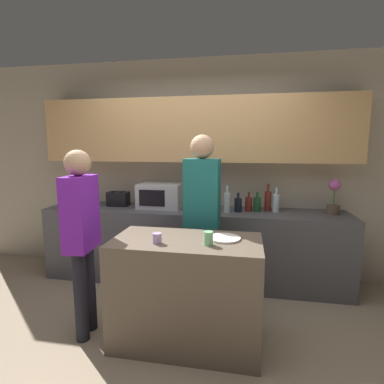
{
  "coord_description": "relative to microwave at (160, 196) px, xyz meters",
  "views": [
    {
      "loc": [
        0.62,
        -2.06,
        1.64
      ],
      "look_at": [
        0.16,
        0.47,
        1.24
      ],
      "focal_mm": 28.0,
      "sensor_mm": 36.0,
      "label": 1
    }
  ],
  "objects": [
    {
      "name": "plate_on_island",
      "position": [
        0.88,
        -1.16,
        -0.13
      ],
      "size": [
        0.26,
        0.26,
        0.01
      ],
      "color": "white",
      "rests_on": "kitchen_island"
    },
    {
      "name": "microwave",
      "position": [
        0.0,
        0.0,
        0.0
      ],
      "size": [
        0.52,
        0.39,
        0.3
      ],
      "color": "#B7BABC",
      "rests_on": "back_counter"
    },
    {
      "name": "bottle_5",
      "position": [
        1.38,
        -0.0,
        -0.04
      ],
      "size": [
        0.08,
        0.08,
        0.29
      ],
      "color": "silver",
      "rests_on": "back_counter"
    },
    {
      "name": "person_left",
      "position": [
        0.62,
        -0.66,
        0.02
      ],
      "size": [
        0.35,
        0.23,
        1.75
      ],
      "rotation": [
        0.0,
        0.0,
        -3.21
      ],
      "color": "black",
      "rests_on": "ground_plane"
    },
    {
      "name": "ground_plane",
      "position": [
        0.41,
        -1.45,
        -1.03
      ],
      "size": [
        14.0,
        14.0,
        0.0
      ],
      "primitive_type": "plane",
      "color": "gray"
    },
    {
      "name": "bottle_3",
      "position": [
        1.17,
        -0.02,
        -0.06
      ],
      "size": [
        0.08,
        0.08,
        0.23
      ],
      "color": "#194723",
      "rests_on": "back_counter"
    },
    {
      "name": "toaster",
      "position": [
        -0.56,
        0.0,
        -0.06
      ],
      "size": [
        0.26,
        0.16,
        0.18
      ],
      "color": "black",
      "rests_on": "back_counter"
    },
    {
      "name": "back_wall",
      "position": [
        0.41,
        0.22,
        0.5
      ],
      "size": [
        6.4,
        0.4,
        2.7
      ],
      "color": "#B2A893",
      "rests_on": "ground_plane"
    },
    {
      "name": "cup_0",
      "position": [
        0.77,
        -1.33,
        -0.09
      ],
      "size": [
        0.07,
        0.07,
        0.11
      ],
      "color": "#86DF94",
      "rests_on": "kitchen_island"
    },
    {
      "name": "bottle_4",
      "position": [
        1.29,
        0.03,
        -0.03
      ],
      "size": [
        0.07,
        0.07,
        0.32
      ],
      "color": "maroon",
      "rests_on": "back_counter"
    },
    {
      "name": "person_center",
      "position": [
        -0.31,
        -1.29,
        -0.08
      ],
      "size": [
        0.22,
        0.35,
        1.61
      ],
      "rotation": [
        0.0,
        0.0,
        -1.49
      ],
      "color": "black",
      "rests_on": "ground_plane"
    },
    {
      "name": "potted_plant",
      "position": [
        2.0,
        0.0,
        0.05
      ],
      "size": [
        0.14,
        0.14,
        0.39
      ],
      "color": "brown",
      "rests_on": "back_counter"
    },
    {
      "name": "kitchen_island",
      "position": [
        0.57,
        -1.23,
        -0.59
      ],
      "size": [
        1.2,
        0.62,
        0.89
      ],
      "color": "brown",
      "rests_on": "ground_plane"
    },
    {
      "name": "back_counter",
      "position": [
        0.41,
        -0.06,
        -0.59
      ],
      "size": [
        3.6,
        0.62,
        0.88
      ],
      "color": "#4C4C51",
      "rests_on": "ground_plane"
    },
    {
      "name": "bottle_0",
      "position": [
        0.83,
        -0.13,
        -0.03
      ],
      "size": [
        0.07,
        0.07,
        0.31
      ],
      "color": "silver",
      "rests_on": "back_counter"
    },
    {
      "name": "cup_1",
      "position": [
        0.37,
        -1.36,
        -0.1
      ],
      "size": [
        0.07,
        0.07,
        0.08
      ],
      "color": "#C1A2DE",
      "rests_on": "kitchen_island"
    },
    {
      "name": "bottle_2",
      "position": [
        1.07,
        -0.02,
        -0.06
      ],
      "size": [
        0.08,
        0.08,
        0.23
      ],
      "color": "maroon",
      "rests_on": "back_counter"
    },
    {
      "name": "bottle_1",
      "position": [
        0.95,
        -0.07,
        -0.07
      ],
      "size": [
        0.09,
        0.09,
        0.22
      ],
      "color": "black",
      "rests_on": "back_counter"
    }
  ]
}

